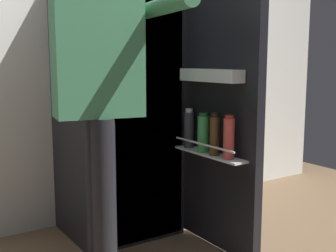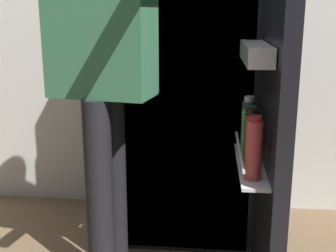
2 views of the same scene
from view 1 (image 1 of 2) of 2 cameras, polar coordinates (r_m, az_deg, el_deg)
kitchen_wall at (r=3.10m, az=-9.79°, el=10.57°), size 4.40×0.10×2.47m
refrigerator at (r=2.77m, az=-5.63°, el=2.17°), size 0.72×1.21×1.62m
person at (r=2.21m, az=-8.92°, el=5.73°), size 0.56×0.80×1.68m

